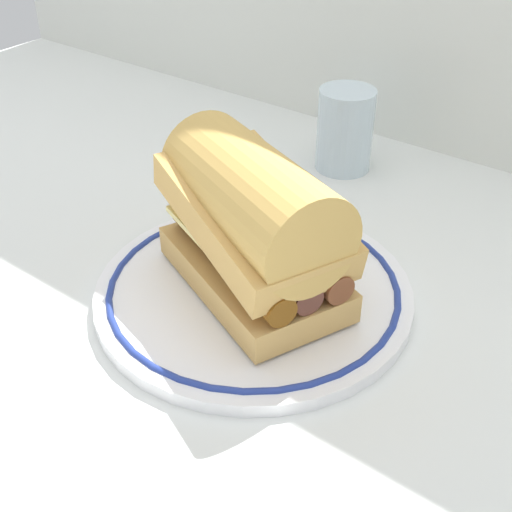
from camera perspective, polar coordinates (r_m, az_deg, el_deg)
The scene contains 4 objects.
ground_plane at distance 0.59m, azimuth -0.21°, elevation -3.55°, with size 1.50×1.50×0.00m, color silver.
plate at distance 0.58m, azimuth -0.00°, elevation -3.00°, with size 0.28×0.28×0.01m.
sausage_sandwich at distance 0.54m, azimuth 0.00°, elevation 2.89°, with size 0.20×0.16×0.13m.
drinking_glass at distance 0.78m, azimuth 7.55°, elevation 10.15°, with size 0.06×0.06×0.09m.
Camera 1 is at (0.28, -0.37, 0.37)m, focal length 46.99 mm.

